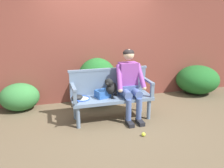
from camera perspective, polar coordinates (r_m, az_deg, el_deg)
ground_plane at (r=4.44m, az=-0.00°, el=-8.66°), size 40.00×40.00×0.00m
brick_garden_fence at (r=5.29m, az=-3.90°, el=10.25°), size 8.00×0.30×2.63m
hedge_bush_mid_left at (r=6.16m, az=20.56°, el=1.04°), size 1.08×1.00×0.71m
hedge_bush_mid_right at (r=5.10m, az=-22.06°, el=-3.03°), size 0.79×0.63×0.58m
hedge_bush_far_left at (r=5.08m, az=-3.71°, el=0.77°), size 0.90×0.80×1.02m
garden_bench at (r=4.29m, az=-0.00°, el=-4.00°), size 1.50×0.51×0.45m
bench_backrest at (r=4.39m, az=-0.81°, el=0.85°), size 1.54×0.06×0.50m
bench_armrest_left_end at (r=3.99m, az=-9.51°, el=-1.81°), size 0.06×0.51×0.28m
bench_armrest_right_end at (r=4.37m, az=9.33°, el=-0.19°), size 0.06×0.51×0.28m
person_seated at (r=4.27m, az=4.35°, el=0.59°), size 0.56×0.65×1.32m
dog_on_bench at (r=4.18m, az=-0.31°, el=-0.87°), size 0.32×0.36×0.38m
tennis_racket at (r=4.16m, az=-7.63°, el=-3.73°), size 0.44×0.56×0.03m
baseball_glove at (r=4.15m, az=-8.72°, el=-3.31°), size 0.26×0.23×0.09m
sports_bag at (r=4.23m, az=-2.16°, el=-2.40°), size 0.33×0.27×0.14m
tennis_ball at (r=3.86m, az=7.87°, el=-12.35°), size 0.07×0.07×0.07m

